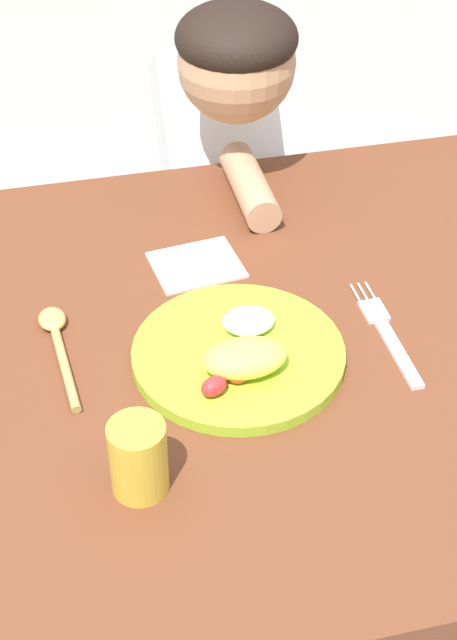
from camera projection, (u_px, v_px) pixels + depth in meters
name	position (u px, v px, depth m)	size (l,w,h in m)	color
ground_plane	(288.00, 625.00, 1.66)	(8.00, 8.00, 0.00)	#9D978E
dining_table	(305.00, 385.00, 1.29)	(1.31, 0.88, 0.68)	brown
plate	(240.00, 354.00, 1.17)	(0.27, 0.27, 0.06)	#98C92C
fork	(387.00, 334.00, 1.22)	(0.03, 0.21, 0.01)	silver
spoon	(58.00, 340.00, 1.20)	(0.04, 0.20, 0.02)	tan
drinking_cup	(138.00, 458.00, 1.00)	(0.06, 0.06, 0.09)	gold
person	(218.00, 206.00, 1.71)	(0.20, 0.47, 0.96)	#3F4B5F
napkin	(196.00, 265.00, 1.33)	(0.12, 0.10, 0.00)	white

